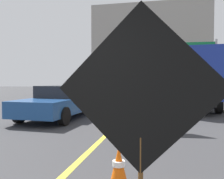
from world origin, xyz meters
The scene contains 9 objects.
lane_center_stripe centered at (0.00, 6.00, 0.00)m, with size 0.14×36.00×0.01m, color yellow.
roadwork_sign centered at (1.40, 2.57, 1.47)m, with size 1.63×0.05×2.33m.
arrow_board_trailer centered at (0.63, 8.38, 0.48)m, with size 1.60×1.90×2.70m.
box_truck centered at (3.19, 14.86, 1.74)m, with size 2.99×8.08×3.14m.
pickup_car centered at (-2.63, 9.95, 0.70)m, with size 2.32×5.16×1.38m.
highway_guide_sign centered at (5.10, 21.16, 3.42)m, with size 2.79×0.21×5.00m.
far_building_block centered at (0.06, 32.68, 5.44)m, with size 14.19×8.10×10.87m, color gray.
traffic_cone_near_sign centered at (0.97, 3.75, 0.31)m, with size 0.36×0.36×0.62m.
traffic_cone_mid_lane centered at (1.15, 6.79, 0.35)m, with size 0.36×0.36×0.72m.
Camera 1 is at (1.60, 0.31, 1.59)m, focal length 38.12 mm.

